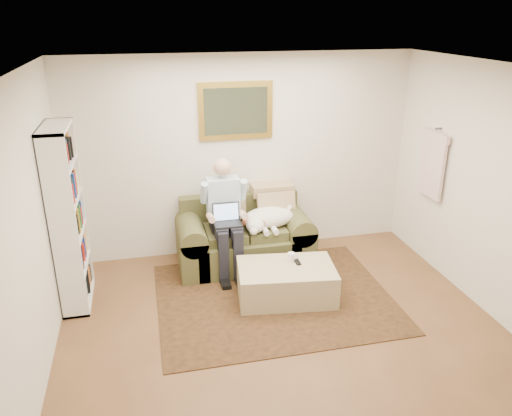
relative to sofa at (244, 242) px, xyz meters
name	(u,v)px	position (x,y,z in m)	size (l,w,h in m)	color
room_shell	(291,219)	(0.09, -1.69, 1.01)	(4.51, 5.00, 2.61)	brown
rug	(274,297)	(0.16, -0.91, -0.29)	(2.62, 2.10, 0.01)	black
sofa	(244,242)	(0.00, 0.00, 0.00)	(1.68, 0.86, 1.01)	#474726
seated_man	(226,219)	(-0.25, -0.15, 0.42)	(0.55, 0.79, 1.42)	#8CBCD8
laptop	(227,218)	(-0.25, -0.22, 0.45)	(0.33, 0.26, 0.24)	black
sleeping_dog	(269,217)	(0.30, -0.09, 0.35)	(0.69, 0.44, 0.26)	white
ottoman	(286,282)	(0.29, -0.94, -0.09)	(1.08, 0.69, 0.39)	tan
coffee_mug	(291,257)	(0.38, -0.81, 0.15)	(0.08, 0.08, 0.10)	white
tv_remote	(297,262)	(0.44, -0.86, 0.11)	(0.05, 0.15, 0.02)	black
bookshelf	(68,218)	(-2.01, -0.44, 0.71)	(0.28, 0.80, 2.00)	white
wall_mirror	(236,111)	(0.00, 0.43, 1.61)	(0.94, 0.04, 0.72)	gold
hanging_shirt	(433,161)	(2.28, -0.44, 1.06)	(0.06, 0.52, 0.90)	beige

